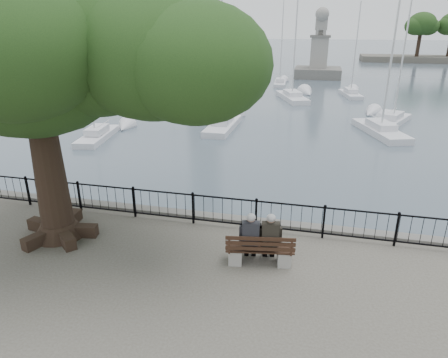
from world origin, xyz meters
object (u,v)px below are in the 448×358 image
(person_right, at_px, (270,240))
(tree, at_px, (58,43))
(bench, at_px, (260,253))
(lion_monument, at_px, (319,60))
(person_left, at_px, (251,239))

(person_right, distance_m, tree, 7.30)
(bench, bearing_deg, lion_monument, 89.29)
(tree, bearing_deg, bench, -2.75)
(bench, relative_size, person_left, 1.24)
(bench, xyz_separation_m, person_right, (0.23, 0.14, 0.36))
(person_left, height_order, tree, tree)
(person_left, bearing_deg, tree, 177.79)
(tree, height_order, lion_monument, tree)
(bench, distance_m, tree, 7.38)
(person_right, relative_size, tree, 0.15)
(person_right, bearing_deg, tree, 178.84)
(lion_monument, bearing_deg, bench, -90.71)
(person_left, bearing_deg, person_right, 9.41)
(tree, bearing_deg, person_left, -2.21)
(bench, height_order, tree, tree)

